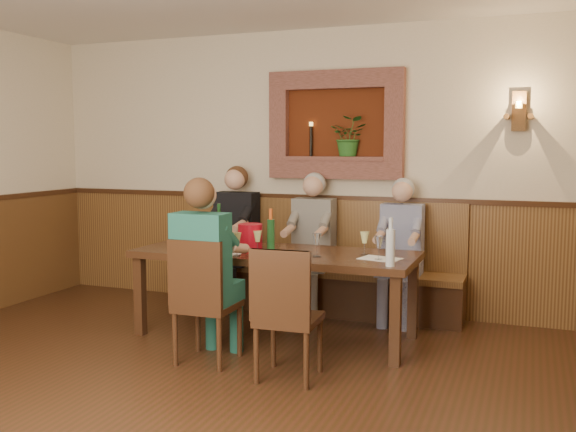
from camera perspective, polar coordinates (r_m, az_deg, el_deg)
name	(u,v)px	position (r m, az deg, el deg)	size (l,w,h in m)	color
ground_plane	(160,422)	(4.11, -11.33, -17.48)	(6.00, 6.00, 0.00)	#35210E
room_shell	(152,103)	(3.77, -11.96, 9.80)	(6.04, 6.04, 2.82)	beige
wainscoting	(158,326)	(3.91, -11.52, -9.58)	(6.02, 6.02, 1.15)	#503016
wall_niche	(339,129)	(6.37, 4.58, 7.69)	(1.36, 0.30, 1.06)	#4F1D0B
wall_sconce	(519,112)	(6.11, 19.84, 8.68)	(0.25, 0.20, 0.35)	#503016
dining_table	(275,260)	(5.50, -1.16, -3.90)	(2.40, 0.90, 0.75)	#301E0E
bench	(310,278)	(6.44, 2.01, -5.55)	(3.00, 0.45, 1.11)	#381E0F
chair_near_left	(207,326)	(4.99, -7.24, -9.67)	(0.44, 0.44, 0.96)	#301E0E
chair_near_right	(288,341)	(4.61, 0.01, -11.02)	(0.44, 0.44, 0.95)	#301E0E
person_bench_left	(233,249)	(6.59, -4.90, -2.91)	(0.43, 0.52, 1.44)	black
person_bench_mid	(311,256)	(6.28, 2.05, -3.59)	(0.40, 0.49, 1.38)	#585450
person_bench_right	(400,264)	(6.07, 9.91, -4.20)	(0.39, 0.47, 1.35)	navy
person_chair_front	(207,286)	(4.93, -7.21, -6.21)	(0.42, 0.51, 1.42)	#1A4E5E
spittoon_bucket	(250,238)	(5.45, -3.37, -1.94)	(0.21, 0.21, 0.24)	red
wine_bottle_green_a	(271,235)	(5.39, -1.54, -1.68)	(0.07, 0.07, 0.37)	#19471E
wine_bottle_green_b	(219,229)	(5.74, -6.14, -1.16)	(0.07, 0.07, 0.39)	#19471E
water_bottle	(390,247)	(4.84, 9.09, -2.70)	(0.08, 0.08, 0.37)	silver
tasting_sheet_a	(192,249)	(5.62, -8.57, -2.96)	(0.29, 0.21, 0.00)	white
tasting_sheet_b	(284,253)	(5.37, -0.38, -3.33)	(0.28, 0.20, 0.00)	white
tasting_sheet_c	(380,259)	(5.17, 8.18, -3.77)	(0.31, 0.22, 0.00)	white
tasting_sheet_d	(224,254)	(5.38, -5.67, -3.34)	(0.28, 0.20, 0.00)	white
wine_glass_0	(365,243)	(5.33, 6.82, -2.42)	(0.08, 0.08, 0.19)	#DCDF85
wine_glass_1	(379,248)	(5.10, 8.05, -2.83)	(0.08, 0.08, 0.19)	white
wine_glass_2	(196,240)	(5.52, -8.18, -2.13)	(0.08, 0.08, 0.19)	#DCDF85
wine_glass_3	(237,244)	(5.25, -4.56, -2.52)	(0.08, 0.08, 0.19)	#DCDF85
wine_glass_4	(250,237)	(5.68, -3.42, -1.84)	(0.08, 0.08, 0.19)	white
wine_glass_5	(258,242)	(5.37, -2.72, -2.32)	(0.08, 0.08, 0.19)	#DCDF85
wine_glass_6	(175,237)	(5.76, -10.03, -1.81)	(0.08, 0.08, 0.19)	#DCDF85
wine_glass_7	(317,245)	(5.20, 2.60, -2.60)	(0.08, 0.08, 0.19)	white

